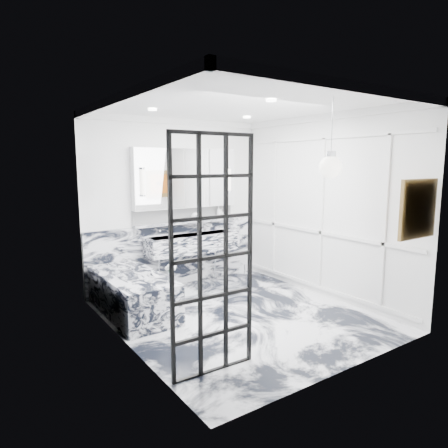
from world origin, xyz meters
TOP-DOWN VIEW (x-y plane):
  - floor at (0.00, 0.00)m, footprint 3.60×3.60m
  - ceiling at (0.00, 0.00)m, footprint 3.60×3.60m
  - wall_back at (0.00, 1.80)m, footprint 3.60×0.00m
  - wall_front at (0.00, -1.80)m, footprint 3.60×0.00m
  - wall_left at (-1.60, 0.00)m, footprint 0.00×3.60m
  - wall_right at (1.60, 0.00)m, footprint 0.00×3.60m
  - marble_clad_back at (0.00, 1.78)m, footprint 3.18×0.05m
  - marble_clad_left at (-1.59, 0.00)m, footprint 0.02×3.56m
  - panel_molding at (1.58, 0.00)m, footprint 0.03×3.40m
  - soap_bottle_a at (0.80, 1.71)m, footprint 0.11×0.11m
  - soap_bottle_b at (0.85, 1.71)m, footprint 0.10×0.10m
  - soap_bottle_c at (0.95, 1.71)m, footprint 0.15×0.15m
  - face_pot at (0.31, 1.71)m, footprint 0.13×0.13m
  - amber_bottle at (0.36, 1.71)m, footprint 0.04×0.04m
  - flower_vase at (-0.88, 0.28)m, footprint 0.07×0.07m
  - crittall_door at (-1.10, -1.06)m, footprint 0.88×0.06m
  - artwork at (1.20, -1.76)m, footprint 0.57×0.06m
  - pendant_light at (0.18, -1.35)m, footprint 0.24×0.24m
  - trough_sink at (0.15, 1.55)m, footprint 1.60×0.45m
  - ledge at (0.15, 1.72)m, footprint 1.90×0.14m
  - subway_tile at (0.15, 1.78)m, footprint 1.90×0.03m
  - mirror_cabinet at (0.15, 1.73)m, footprint 1.90×0.16m
  - sconce_left at (-0.67, 1.63)m, footprint 0.07×0.07m
  - sconce_right at (0.97, 1.63)m, footprint 0.07×0.07m
  - bathtub at (-1.18, 0.90)m, footprint 0.75×1.65m

SIDE VIEW (x-z plane):
  - floor at x=0.00m, z-range 0.00..0.00m
  - bathtub at x=-1.18m, z-range 0.00..0.55m
  - marble_clad_back at x=0.00m, z-range 0.00..1.05m
  - flower_vase at x=-0.88m, z-range 0.55..0.67m
  - trough_sink at x=0.15m, z-range 0.58..0.88m
  - ledge at x=0.15m, z-range 1.05..1.09m
  - amber_bottle at x=0.36m, z-range 1.09..1.19m
  - face_pot at x=0.31m, z-range 1.10..1.23m
  - crittall_door at x=-1.10m, z-range 0.00..2.34m
  - soap_bottle_c at x=0.95m, z-range 1.09..1.25m
  - soap_bottle_b at x=0.85m, z-range 1.09..1.26m
  - soap_bottle_a at x=0.80m, z-range 1.09..1.31m
  - subway_tile at x=0.15m, z-range 1.09..1.32m
  - panel_molding at x=1.58m, z-range 0.15..2.45m
  - marble_clad_left at x=-1.59m, z-range 0.00..2.68m
  - wall_back at x=0.00m, z-range -0.40..3.20m
  - wall_front at x=0.00m, z-range -0.40..3.20m
  - wall_left at x=-1.60m, z-range -0.40..3.20m
  - wall_right at x=1.60m, z-range -0.40..3.20m
  - artwork at x=1.20m, z-range 1.27..1.85m
  - sconce_left at x=-0.67m, z-range 1.58..1.98m
  - sconce_right at x=0.97m, z-range 1.58..1.98m
  - mirror_cabinet at x=0.15m, z-range 1.32..2.32m
  - pendant_light at x=0.18m, z-range 1.90..2.14m
  - ceiling at x=0.00m, z-range 2.80..2.80m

